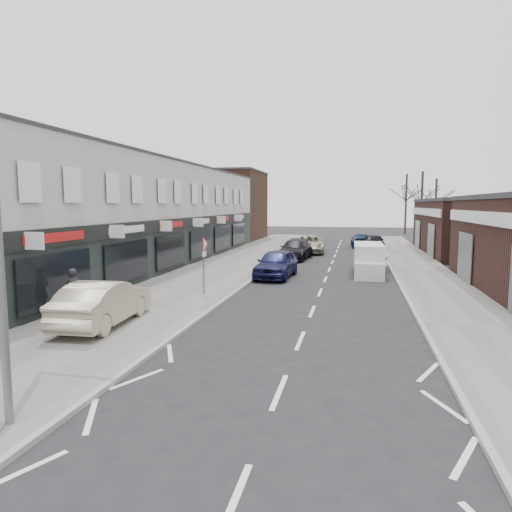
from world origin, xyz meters
The scene contains 20 objects.
ground centered at (0.00, 0.00, 0.00)m, with size 160.00×160.00×0.00m, color black.
pavement_left centered at (-6.75, 22.00, 0.06)m, with size 5.50×64.00×0.12m, color slate.
pavement_right centered at (5.75, 22.00, 0.06)m, with size 3.50×64.00×0.12m, color slate.
shop_terrace_left centered at (-13.50, 19.50, 3.55)m, with size 8.00×41.00×7.10m, color beige.
brick_block_far centered at (-13.50, 45.00, 4.00)m, with size 8.00×10.00×8.00m, color #40271B.
right_unit_far centered at (12.50, 34.00, 2.25)m, with size 10.00×16.00×4.50m, color #341B18.
tree_far_a centered at (9.00, 48.00, 0.00)m, with size 3.60×3.60×8.00m, color #382D26, non-canonical shape.
tree_far_b centered at (11.50, 54.00, 0.00)m, with size 3.60×3.60×7.50m, color #382D26, non-canonical shape.
tree_far_c centered at (8.50, 60.00, 0.00)m, with size 3.60×3.60×8.50m, color #382D26, non-canonical shape.
street_lamp centered at (-4.53, -0.80, 4.62)m, with size 2.23×0.22×8.00m.
warning_sign centered at (-5.16, 12.00, 2.20)m, with size 0.12×0.80×2.70m.
white_van centered at (2.42, 20.22, 0.89)m, with size 1.74×4.83×1.87m.
sedan_on_pavement centered at (-6.79, 6.03, 0.89)m, with size 1.63×4.68×1.54m, color #B4AA90.
pedestrian centered at (-8.69, 7.16, 1.00)m, with size 0.64×0.42×1.75m, color black.
parked_car_left_a centered at (-2.85, 18.04, 0.81)m, with size 1.92×4.77×1.62m, color #13153C.
parked_car_left_b centered at (-2.91, 27.04, 0.75)m, with size 2.11×5.19×1.51m, color black.
parked_car_left_c centered at (-2.34, 32.09, 0.76)m, with size 2.54×5.50×1.53m, color #A49A83.
parked_car_right_a centered at (2.71, 23.34, 0.77)m, with size 1.64×4.69×1.55m, color silver.
parked_car_right_b centered at (3.22, 34.89, 0.80)m, with size 1.89×4.71×1.60m, color black.
parked_car_right_c centered at (2.20, 38.33, 0.69)m, with size 1.94×4.77×1.38m, color #13203E.
Camera 1 is at (1.60, -7.82, 4.23)m, focal length 32.00 mm.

